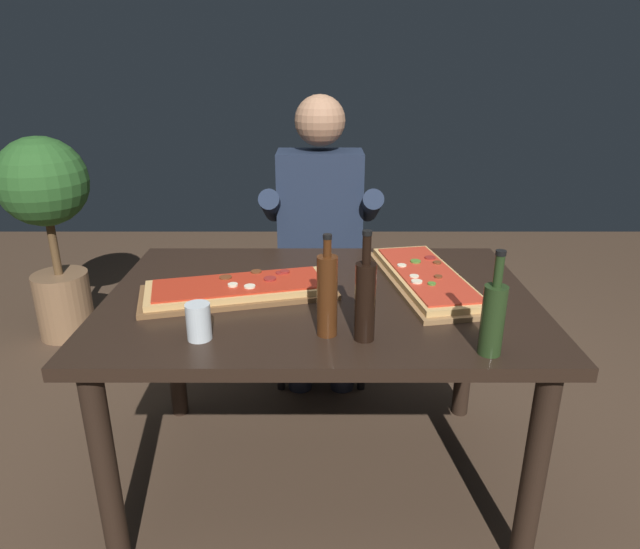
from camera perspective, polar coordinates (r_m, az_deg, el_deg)
ground_plane at (r=2.24m, az=0.00°, el=-19.69°), size 6.40×6.40×0.00m
dining_table at (r=1.89m, az=0.00°, el=-4.67°), size 1.40×0.96×0.74m
pizza_rectangular_front at (r=1.85m, az=-8.30°, el=-1.50°), size 0.67×0.39×0.05m
pizza_rectangular_left at (r=1.96m, az=10.77°, el=-0.36°), size 0.35×0.67×0.05m
wine_bottle_dark at (r=1.51m, az=17.27°, el=-4.15°), size 0.06×0.06×0.29m
oil_bottle_amber at (r=1.53m, az=0.74°, el=-2.05°), size 0.06×0.06×0.29m
vinegar_bottle_green at (r=1.51m, az=4.65°, el=-2.49°), size 0.06×0.06×0.31m
tumbler_near_camera at (r=1.57m, az=-12.27°, el=-4.91°), size 0.07×0.07×0.10m
diner_chair at (r=2.73m, az=0.08°, el=0.12°), size 0.44×0.44×0.87m
seated_diner at (r=2.54m, az=0.09°, el=4.55°), size 0.53×0.41×1.33m
potted_plant_corner at (r=3.29m, az=-26.05°, el=5.57°), size 0.46×0.46×1.11m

